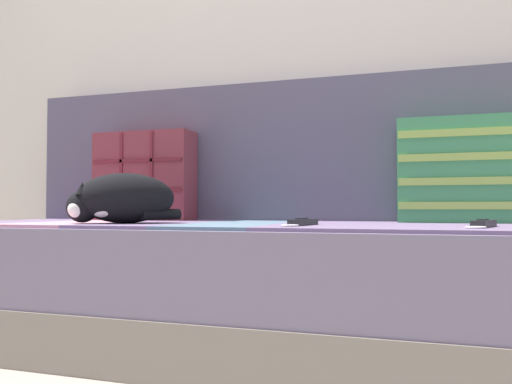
% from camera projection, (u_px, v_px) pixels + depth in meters
% --- Properties ---
extents(ground_plane, '(14.00, 14.00, 0.00)m').
position_uv_depth(ground_plane, '(229.00, 357.00, 1.54)').
color(ground_plane, '#A89E8E').
extents(wall_behind, '(6.00, 0.06, 2.50)m').
position_uv_depth(wall_behind, '(277.00, 24.00, 2.13)').
color(wall_behind, beige).
rests_on(wall_behind, ground_plane).
extents(couch, '(2.11, 0.84, 0.41)m').
position_uv_depth(couch, '(242.00, 285.00, 1.67)').
color(couch, gray).
rests_on(couch, ground_plane).
extents(sofa_backrest, '(2.07, 0.14, 0.55)m').
position_uv_depth(sofa_backrest, '(271.00, 153.00, 2.02)').
color(sofa_backrest, '#514C60').
rests_on(sofa_backrest, couch).
extents(throw_pillow_quilted, '(0.41, 0.14, 0.35)m').
position_uv_depth(throw_pillow_quilted, '(145.00, 176.00, 2.02)').
color(throw_pillow_quilted, brown).
rests_on(throw_pillow_quilted, couch).
extents(throw_pillow_striped, '(0.42, 0.14, 0.35)m').
position_uv_depth(throw_pillow_striped, '(463.00, 170.00, 1.67)').
color(throw_pillow_striped, '#3D8956').
rests_on(throw_pillow_striped, couch).
extents(sleeping_cat, '(0.36, 0.31, 0.16)m').
position_uv_depth(sleeping_cat, '(120.00, 199.00, 1.61)').
color(sleeping_cat, black).
rests_on(sleeping_cat, couch).
extents(game_remote_near, '(0.08, 0.20, 0.02)m').
position_uv_depth(game_remote_near, '(302.00, 222.00, 1.42)').
color(game_remote_near, black).
rests_on(game_remote_near, couch).
extents(game_remote_far, '(0.10, 0.21, 0.02)m').
position_uv_depth(game_remote_far, '(483.00, 224.00, 1.29)').
color(game_remote_far, black).
rests_on(game_remote_far, couch).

